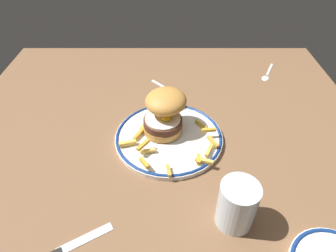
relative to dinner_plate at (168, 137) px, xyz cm
name	(u,v)px	position (x,y,z in cm)	size (l,w,h in cm)	color
ground_plane	(162,138)	(-1.59, 2.75, -2.84)	(116.42, 104.06, 4.00)	brown
dinner_plate	(168,137)	(0.00, 0.00, 0.00)	(28.51, 28.51, 1.60)	white
burger	(164,111)	(-0.97, 3.08, 6.17)	(15.33, 15.38, 10.91)	#BF823A
fries_pile	(170,137)	(0.41, -1.72, 1.60)	(25.35, 28.25, 2.96)	gold
water_glass	(236,207)	(13.04, -24.06, 3.66)	(7.61, 7.61, 10.46)	silver
fork	(167,89)	(-0.34, 24.00, -0.66)	(11.02, 11.29, 0.36)	silver
knife	(58,251)	(-20.55, -30.74, -0.58)	(16.32, 10.34, 0.70)	black
spoon	(266,75)	(34.52, 32.28, -0.48)	(7.43, 12.67, 0.90)	silver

